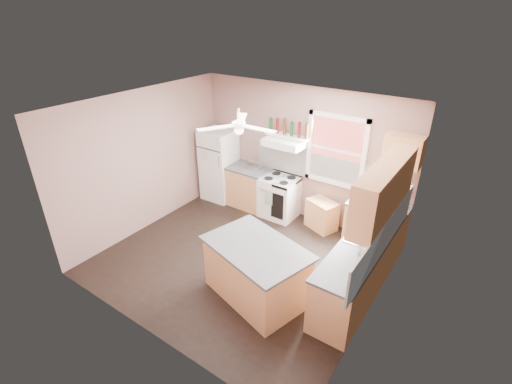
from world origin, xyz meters
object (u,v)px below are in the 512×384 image
Objects in this scene: cart at (322,215)px; stove at (279,197)px; toaster at (254,166)px; island at (256,272)px; refrigerator at (219,165)px.

stove is at bearing -156.74° from cart.
toaster is 0.84m from stove.
island is (0.02, -2.31, 0.14)m from cart.
toaster is at bearing -157.59° from cart.
refrigerator is 5.71× the size of toaster.
toaster is 0.48× the size of cart.
refrigerator is 1.10× the size of island.
stove is 1.48× the size of cart.
toaster is 0.33× the size of stove.
toaster is 0.19× the size of island.
refrigerator is 2.75× the size of cart.
cart is (0.95, 0.05, -0.14)m from stove.
refrigerator is 1.60m from stove.
stove is at bearing 128.75° from island.
island is (1.60, -2.25, -0.56)m from toaster.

